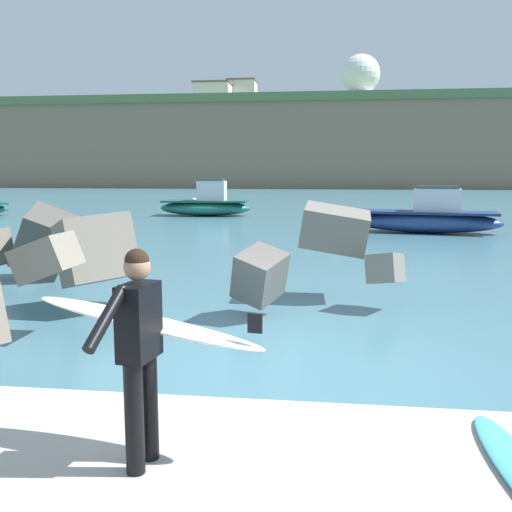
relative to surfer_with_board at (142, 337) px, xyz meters
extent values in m
plane|color=#42707F|center=(0.91, 3.13, -1.28)|extent=(400.00, 400.00, 0.00)
cube|color=gray|center=(-2.79, 5.66, -0.14)|extent=(1.79, 1.69, 1.46)
cube|color=gray|center=(-2.81, 3.87, 0.00)|extent=(0.91, 0.89, 0.79)
cube|color=#4C4944|center=(-5.23, 8.44, -0.34)|extent=(1.82, 1.75, 1.87)
cube|color=slate|center=(2.55, 6.30, -0.48)|extent=(0.81, 0.92, 0.71)
cube|color=slate|center=(1.62, 7.19, 0.17)|extent=(1.44, 1.21, 1.08)
cube|color=#605B56|center=(0.30, 5.45, -0.50)|extent=(1.07, 1.22, 1.13)
cylinder|color=black|center=(-0.01, -0.23, -0.59)|extent=(0.15, 0.15, 0.90)
cylinder|color=black|center=(0.04, 0.01, -0.59)|extent=(0.15, 0.15, 0.90)
cube|color=black|center=(0.01, -0.11, 0.16)|extent=(0.28, 0.41, 0.60)
sphere|color=#A87A5B|center=(0.01, -0.11, 0.59)|extent=(0.21, 0.21, 0.21)
sphere|color=black|center=(0.01, -0.11, 0.64)|extent=(0.19, 0.19, 0.19)
cylinder|color=black|center=(-0.10, -0.48, 0.28)|extent=(0.18, 0.53, 0.41)
cylinder|color=black|center=(0.06, 0.14, 0.12)|extent=(0.09, 0.09, 0.56)
ellipsoid|color=white|center=(-0.03, 0.22, 0.06)|extent=(2.12, 0.71, 0.37)
cube|color=black|center=(0.91, 0.06, 0.13)|extent=(0.12, 0.04, 0.16)
ellipsoid|color=navy|center=(5.53, 20.13, -0.83)|extent=(6.48, 2.83, 0.90)
cube|color=navy|center=(5.53, 20.13, -0.42)|extent=(5.96, 2.60, 0.10)
cube|color=silver|center=(5.99, 20.05, 0.09)|extent=(2.03, 1.38, 0.95)
cube|color=#334C5B|center=(5.99, 20.05, 0.63)|extent=(1.83, 1.25, 0.12)
ellipsoid|color=#1E6656|center=(-5.53, 27.71, -0.84)|extent=(5.32, 2.20, 0.88)
cube|color=#164C41|center=(-5.53, 27.71, -0.44)|extent=(4.90, 2.02, 0.10)
cube|color=silver|center=(-5.14, 27.72, 0.16)|extent=(1.62, 1.26, 1.12)
cube|color=#334C5B|center=(-5.14, 27.72, 0.78)|extent=(1.46, 1.13, 0.12)
sphere|color=silver|center=(-9.03, 39.57, -1.06)|extent=(0.44, 0.44, 0.44)
sphere|color=silver|center=(1.77, 19.67, -1.06)|extent=(0.44, 0.44, 0.44)
cube|color=#847056|center=(-12.14, 92.01, 4.77)|extent=(103.49, 32.40, 12.10)
cube|color=#567547|center=(-12.14, 92.01, 11.43)|extent=(105.56, 33.05, 1.20)
cylinder|color=silver|center=(6.64, 95.88, 13.06)|extent=(6.34, 6.34, 2.07)
sphere|color=white|center=(6.64, 95.88, 17.38)|extent=(6.57, 6.57, 6.57)
cube|color=beige|center=(-13.66, 96.27, 14.32)|extent=(4.76, 4.41, 4.58)
cube|color=#66564C|center=(-13.66, 96.27, 16.76)|extent=(5.00, 4.63, 0.30)
cube|color=silver|center=(-18.00, 91.76, 13.83)|extent=(5.94, 4.40, 3.60)
cube|color=#66564C|center=(-18.00, 91.76, 15.78)|extent=(6.24, 4.62, 0.30)
camera|label=1|loc=(1.46, -4.23, 1.33)|focal=39.55mm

